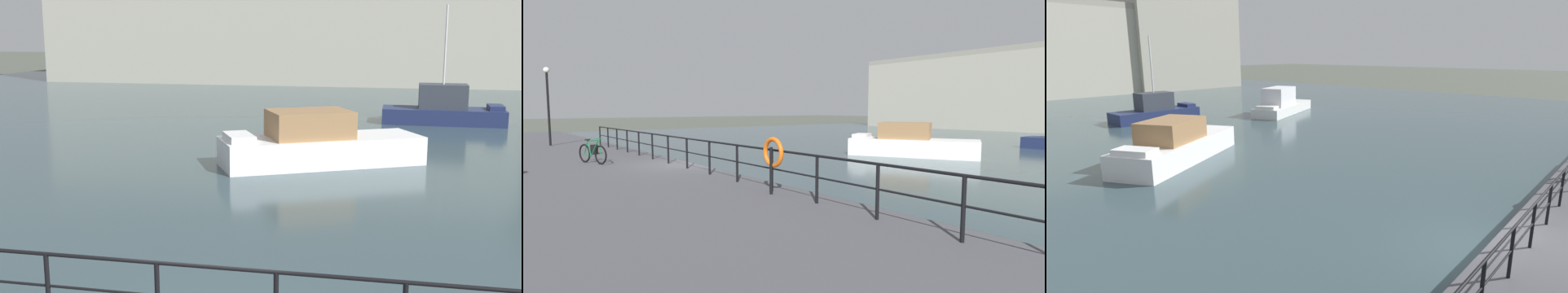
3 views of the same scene
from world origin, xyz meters
The scene contains 4 objects.
water_basin centered at (0.00, 30.20, 0.01)m, with size 80.00×60.00×0.01m, color #33474C.
harbor_building centered at (6.68, 54.06, 5.83)m, with size 59.76×16.90×15.34m.
moored_green_narrowboat centered at (-0.11, 14.36, 0.79)m, with size 7.67×5.42×2.04m.
moored_blue_motorboat centered at (5.24, 25.97, 0.75)m, with size 6.31×2.23×6.20m.
Camera 1 is at (2.50, -8.32, 4.95)m, focal length 43.24 mm.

